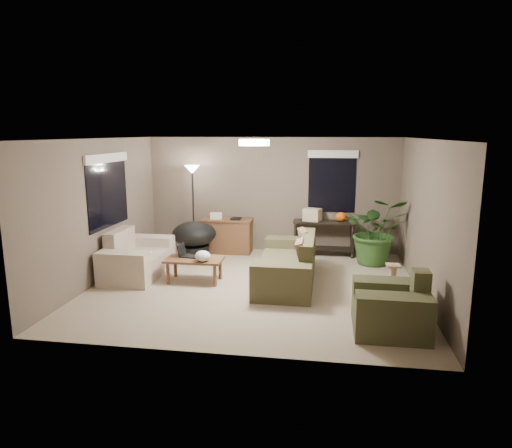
# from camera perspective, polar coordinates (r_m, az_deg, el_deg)

# --- Properties ---
(room_shell) EXTENTS (5.50, 5.50, 5.50)m
(room_shell) POSITION_cam_1_polar(r_m,az_deg,el_deg) (7.63, -0.23, 1.18)
(room_shell) COLOR tan
(room_shell) RESTS_ON ground
(main_sofa) EXTENTS (0.95, 2.20, 0.85)m
(main_sofa) POSITION_cam_1_polar(r_m,az_deg,el_deg) (8.03, 4.12, -5.33)
(main_sofa) COLOR #4B472D
(main_sofa) RESTS_ON ground
(throw_pillows) EXTENTS (0.33, 1.37, 0.47)m
(throw_pillows) POSITION_cam_1_polar(r_m,az_deg,el_deg) (7.92, 6.00, -2.94)
(throw_pillows) COLOR #8C7251
(throw_pillows) RESTS_ON main_sofa
(loveseat) EXTENTS (0.90, 1.60, 0.85)m
(loveseat) POSITION_cam_1_polar(r_m,az_deg,el_deg) (8.73, -14.74, -4.30)
(loveseat) COLOR beige
(loveseat) RESTS_ON ground
(armchair) EXTENTS (0.95, 1.00, 0.85)m
(armchair) POSITION_cam_1_polar(r_m,az_deg,el_deg) (6.42, 16.57, -10.16)
(armchair) COLOR #4C4E2F
(armchair) RESTS_ON ground
(coffee_table) EXTENTS (1.00, 0.55, 0.42)m
(coffee_table) POSITION_cam_1_polar(r_m,az_deg,el_deg) (8.14, -7.73, -4.71)
(coffee_table) COLOR brown
(coffee_table) RESTS_ON ground
(laptop) EXTENTS (0.40, 0.27, 0.24)m
(laptop) POSITION_cam_1_polar(r_m,az_deg,el_deg) (8.25, -8.68, -3.65)
(laptop) COLOR black
(laptop) RESTS_ON coffee_table
(plastic_bag) EXTENTS (0.33, 0.31, 0.19)m
(plastic_bag) POSITION_cam_1_polar(r_m,az_deg,el_deg) (7.91, -6.68, -3.99)
(plastic_bag) COLOR white
(plastic_bag) RESTS_ON coffee_table
(desk) EXTENTS (1.10, 0.50, 0.75)m
(desk) POSITION_cam_1_polar(r_m,az_deg,el_deg) (10.03, -3.58, -1.45)
(desk) COLOR brown
(desk) RESTS_ON ground
(desk_papers) EXTENTS (0.70, 0.30, 0.12)m
(desk_papers) POSITION_cam_1_polar(r_m,az_deg,el_deg) (9.96, -4.50, 0.95)
(desk_papers) COLOR silver
(desk_papers) RESTS_ON desk
(console_table) EXTENTS (1.30, 0.40, 0.75)m
(console_table) POSITION_cam_1_polar(r_m,az_deg,el_deg) (9.87, 8.45, -1.40)
(console_table) COLOR black
(console_table) RESTS_ON ground
(pumpkin) EXTENTS (0.31, 0.31, 0.20)m
(pumpkin) POSITION_cam_1_polar(r_m,az_deg,el_deg) (9.80, 10.57, 0.89)
(pumpkin) COLOR orange
(pumpkin) RESTS_ON console_table
(cardboard_box) EXTENTS (0.42, 0.37, 0.26)m
(cardboard_box) POSITION_cam_1_polar(r_m,az_deg,el_deg) (9.79, 7.06, 1.18)
(cardboard_box) COLOR beige
(cardboard_box) RESTS_ON console_table
(papasan_chair) EXTENTS (1.16, 1.16, 0.80)m
(papasan_chair) POSITION_cam_1_polar(r_m,az_deg,el_deg) (9.51, -7.72, -1.70)
(papasan_chair) COLOR black
(papasan_chair) RESTS_ON ground
(floor_lamp) EXTENTS (0.32, 0.32, 1.91)m
(floor_lamp) POSITION_cam_1_polar(r_m,az_deg,el_deg) (9.92, -7.95, 5.47)
(floor_lamp) COLOR black
(floor_lamp) RESTS_ON ground
(ceiling_fixture) EXTENTS (0.50, 0.50, 0.10)m
(ceiling_fixture) POSITION_cam_1_polar(r_m,az_deg,el_deg) (7.51, -0.24, 10.15)
(ceiling_fixture) COLOR white
(ceiling_fixture) RESTS_ON room_shell
(houseplant) EXTENTS (1.23, 1.36, 1.06)m
(houseplant) POSITION_cam_1_polar(r_m,az_deg,el_deg) (9.41, 14.77, -1.71)
(houseplant) COLOR #2D5923
(houseplant) RESTS_ON ground
(cat_scratching_post) EXTENTS (0.32, 0.32, 0.50)m
(cat_scratching_post) POSITION_cam_1_polar(r_m,az_deg,el_deg) (7.82, 16.66, -6.87)
(cat_scratching_post) COLOR tan
(cat_scratching_post) RESTS_ON ground
(window_left) EXTENTS (0.05, 1.56, 1.33)m
(window_left) POSITION_cam_1_polar(r_m,az_deg,el_deg) (8.68, -18.06, 5.43)
(window_left) COLOR black
(window_left) RESTS_ON room_shell
(window_back) EXTENTS (1.06, 0.05, 1.33)m
(window_back) POSITION_cam_1_polar(r_m,az_deg,el_deg) (9.93, 9.52, 6.53)
(window_back) COLOR black
(window_back) RESTS_ON room_shell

